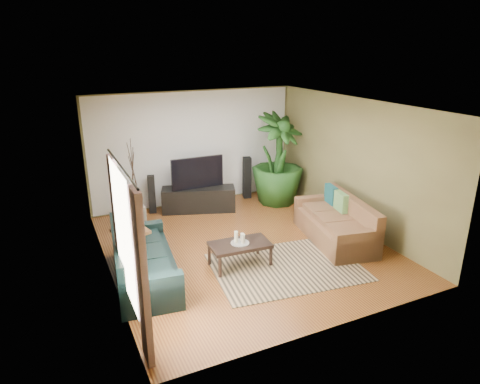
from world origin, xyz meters
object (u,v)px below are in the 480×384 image
coffee_table (240,254)px  speaker_right (247,178)px  potted_plant (278,159)px  vase (135,199)px  pedestal (136,213)px  side_table (132,244)px  tv_stand (199,199)px  television (197,173)px  sofa_left (144,257)px  speaker_left (152,194)px  sofa_right (335,220)px

coffee_table → speaker_right: speaker_right is taller
potted_plant → vase: potted_plant is taller
pedestal → side_table: (-0.45, -1.73, 0.11)m
tv_stand → television: size_ratio=1.36×
television → side_table: size_ratio=2.12×
sofa_left → potted_plant: potted_plant is taller
coffee_table → speaker_right: (1.66, 3.12, 0.31)m
speaker_right → potted_plant: (0.51, -0.62, 0.57)m
tv_stand → sofa_left: bearing=-106.9°
sofa_left → speaker_right: 4.39m
television → speaker_right: (1.42, 0.33, -0.40)m
tv_stand → potted_plant: bearing=11.1°
speaker_left → pedestal: 0.63m
television → speaker_left: (-1.00, 0.33, -0.48)m
speaker_left → speaker_right: 2.42m
sofa_right → speaker_right: speaker_right is taller
sofa_left → side_table: (-0.04, 0.82, -0.14)m
sofa_right → tv_stand: bearing=-133.4°
sofa_left → speaker_left: 3.03m
tv_stand → vase: 1.47m
speaker_left → speaker_right: bearing=14.2°
sofa_left → television: (1.86, 2.58, 0.49)m
sofa_left → television: television is taller
potted_plant → vase: size_ratio=4.84×
speaker_left → potted_plant: potted_plant is taller
sofa_right → speaker_left: size_ratio=2.31×
coffee_table → potted_plant: (2.17, 2.50, 0.88)m
sofa_left → speaker_right: speaker_right is taller
vase → coffee_table: bearing=-66.3°
coffee_table → television: 2.89m
vase → speaker_right: bearing=7.1°
sofa_right → speaker_left: bearing=-124.9°
tv_stand → sofa_right: bearing=-35.3°
speaker_left → vase: (-0.45, -0.36, 0.07)m
sofa_left → vase: (0.41, 2.55, 0.09)m
potted_plant → vase: bearing=175.5°
television → vase: size_ratio=2.72×
coffee_table → speaker_left: bearing=107.5°
coffee_table → potted_plant: potted_plant is taller
sofa_right → speaker_right: bearing=-160.1°
tv_stand → pedestal: (-1.45, -0.01, -0.10)m
speaker_left → potted_plant: bearing=2.2°
tv_stand → television: television is taller
television → side_table: television is taller
side_table → sofa_left: bearing=-87.3°
tv_stand → vase: (-1.45, -0.01, 0.23)m
vase → side_table: size_ratio=0.78×
television → pedestal: 1.63m
television → side_table: 2.67m
speaker_left → pedestal: size_ratio=2.50×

